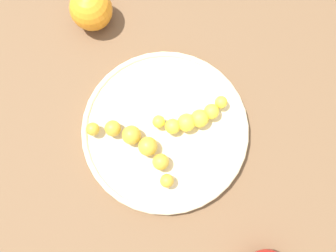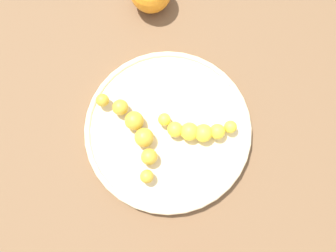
{
  "view_description": "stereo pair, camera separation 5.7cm",
  "coord_description": "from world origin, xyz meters",
  "px_view_note": "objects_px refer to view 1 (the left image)",
  "views": [
    {
      "loc": [
        -0.0,
        -0.13,
        0.59
      ],
      "look_at": [
        0.0,
        0.0,
        0.04
      ],
      "focal_mm": 37.27,
      "sensor_mm": 36.0,
      "label": 1
    },
    {
      "loc": [
        0.05,
        -0.12,
        0.59
      ],
      "look_at": [
        0.0,
        0.0,
        0.04
      ],
      "focal_mm": 37.27,
      "sensor_mm": 36.0,
      "label": 2
    }
  ],
  "objects_px": {
    "banana_yellow": "(195,118)",
    "banana_spotted": "(140,144)",
    "fruit_bowl": "(168,130)",
    "orange_fruit": "(94,9)"
  },
  "relations": [
    {
      "from": "banana_yellow",
      "to": "banana_spotted",
      "type": "height_order",
      "value": "banana_spotted"
    },
    {
      "from": "fruit_bowl",
      "to": "orange_fruit",
      "type": "height_order",
      "value": "orange_fruit"
    },
    {
      "from": "fruit_bowl",
      "to": "orange_fruit",
      "type": "relative_size",
      "value": 3.72
    },
    {
      "from": "banana_yellow",
      "to": "banana_spotted",
      "type": "xyz_separation_m",
      "value": [
        -0.09,
        -0.04,
        0.0
      ]
    },
    {
      "from": "banana_yellow",
      "to": "orange_fruit",
      "type": "relative_size",
      "value": 1.66
    },
    {
      "from": "fruit_bowl",
      "to": "banana_yellow",
      "type": "height_order",
      "value": "banana_yellow"
    },
    {
      "from": "fruit_bowl",
      "to": "orange_fruit",
      "type": "xyz_separation_m",
      "value": [
        -0.12,
        0.22,
        0.03
      ]
    },
    {
      "from": "banana_yellow",
      "to": "banana_spotted",
      "type": "bearing_deg",
      "value": -81.8
    },
    {
      "from": "banana_spotted",
      "to": "orange_fruit",
      "type": "height_order",
      "value": "orange_fruit"
    },
    {
      "from": "banana_yellow",
      "to": "banana_spotted",
      "type": "relative_size",
      "value": 0.88
    }
  ]
}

